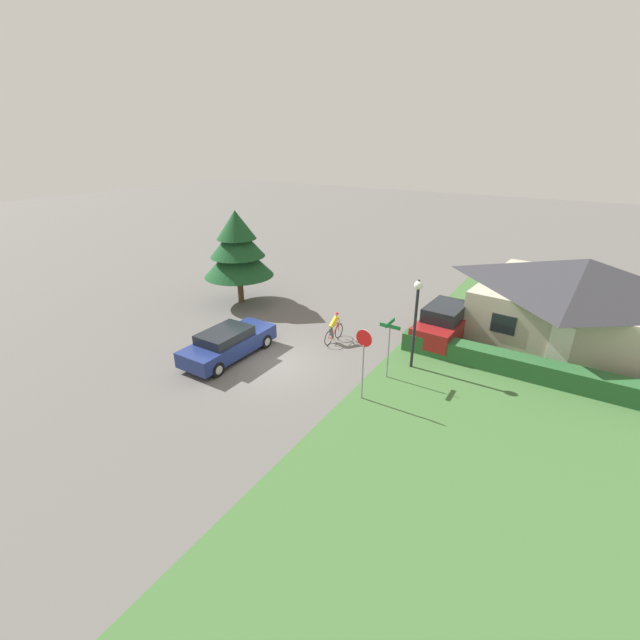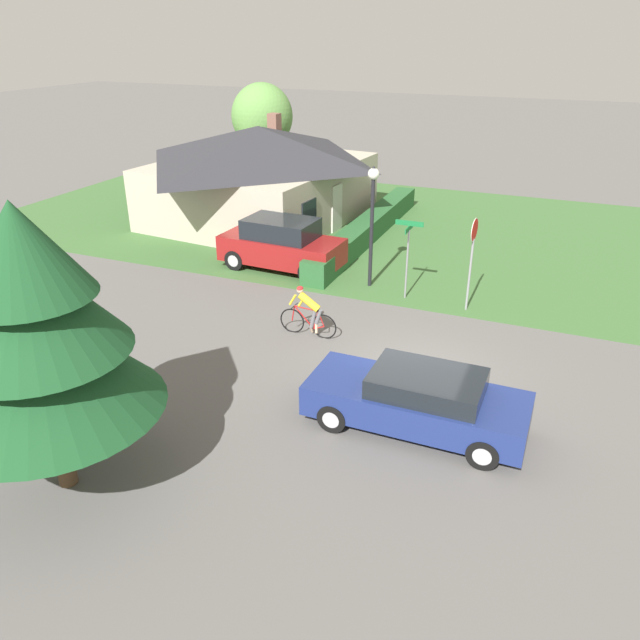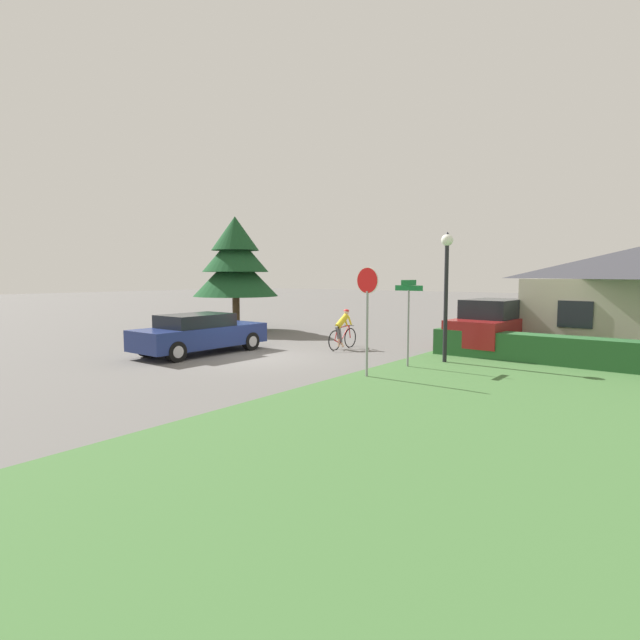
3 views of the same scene
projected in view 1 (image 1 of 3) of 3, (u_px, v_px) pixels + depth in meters
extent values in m
plane|color=#5B5956|center=(274.00, 363.00, 19.33)|extent=(140.00, 140.00, 0.00)
cube|color=#3D6633|center=(585.00, 401.00, 16.56)|extent=(16.00, 36.00, 0.01)
cube|color=#B2A893|center=(576.00, 314.00, 21.32)|extent=(9.40, 8.50, 2.62)
pyramid|color=#2D2D33|center=(586.00, 274.00, 20.51)|extent=(10.16, 9.18, 1.51)
cube|color=silver|center=(559.00, 347.00, 18.60)|extent=(0.90, 0.14, 2.00)
cube|color=black|center=(503.00, 324.00, 19.79)|extent=(1.10, 0.16, 0.90)
cube|color=#285B2D|center=(537.00, 370.00, 17.87)|extent=(11.66, 0.90, 0.88)
cube|color=navy|center=(229.00, 345.00, 19.70)|extent=(1.85, 4.78, 0.70)
cube|color=black|center=(225.00, 335.00, 19.32)|extent=(1.62, 2.38, 0.44)
cylinder|color=black|center=(240.00, 334.00, 21.47)|extent=(0.27, 0.67, 0.67)
cylinder|color=#ADADB2|center=(240.00, 334.00, 21.47)|extent=(0.28, 0.39, 0.39)
cylinder|color=black|center=(265.00, 341.00, 20.68)|extent=(0.27, 0.67, 0.67)
cylinder|color=#ADADB2|center=(265.00, 341.00, 20.68)|extent=(0.28, 0.39, 0.39)
cylinder|color=black|center=(191.00, 360.00, 18.95)|extent=(0.27, 0.67, 0.67)
cylinder|color=#ADADB2|center=(191.00, 360.00, 18.95)|extent=(0.28, 0.39, 0.39)
cylinder|color=black|center=(217.00, 369.00, 18.16)|extent=(0.27, 0.67, 0.67)
cylinder|color=#ADADB2|center=(217.00, 369.00, 18.16)|extent=(0.28, 0.39, 0.39)
torus|color=black|center=(329.00, 338.00, 20.94)|extent=(0.04, 0.75, 0.75)
torus|color=black|center=(339.00, 331.00, 21.72)|extent=(0.04, 0.75, 0.75)
cylinder|color=#B21E1E|center=(331.00, 333.00, 21.07)|extent=(0.04, 0.17, 0.58)
cylinder|color=#B21E1E|center=(335.00, 330.00, 21.35)|extent=(0.04, 0.63, 0.63)
cylinder|color=#B21E1E|center=(334.00, 326.00, 21.19)|extent=(0.04, 0.74, 0.08)
cylinder|color=#B21E1E|center=(330.00, 338.00, 21.09)|extent=(0.04, 0.33, 0.16)
cylinder|color=#B21E1E|center=(330.00, 333.00, 20.93)|extent=(0.03, 0.21, 0.45)
cylinder|color=#B21E1E|center=(339.00, 327.00, 21.59)|extent=(0.04, 0.12, 0.49)
cylinder|color=black|center=(338.00, 323.00, 21.47)|extent=(0.44, 0.03, 0.02)
ellipsoid|color=black|center=(331.00, 328.00, 20.90)|extent=(0.08, 0.20, 0.05)
cylinder|color=slate|center=(330.00, 332.00, 20.96)|extent=(0.11, 0.25, 0.48)
cylinder|color=slate|center=(332.00, 332.00, 21.12)|extent=(0.11, 0.25, 0.63)
cylinder|color=beige|center=(331.00, 338.00, 21.17)|extent=(0.08, 0.08, 0.30)
cylinder|color=beige|center=(334.00, 339.00, 21.30)|extent=(0.17, 0.08, 0.21)
cylinder|color=yellow|center=(334.00, 322.00, 21.03)|extent=(0.22, 0.68, 0.55)
cylinder|color=yellow|center=(336.00, 321.00, 21.22)|extent=(0.07, 0.25, 0.36)
cylinder|color=yellow|center=(339.00, 319.00, 21.43)|extent=(0.07, 0.25, 0.36)
sphere|color=beige|center=(337.00, 314.00, 21.12)|extent=(0.19, 0.19, 0.19)
ellipsoid|color=red|center=(337.00, 313.00, 21.10)|extent=(0.22, 0.18, 0.12)
cube|color=maroon|center=(444.00, 326.00, 21.31)|extent=(2.10, 4.50, 0.90)
cube|color=black|center=(446.00, 311.00, 21.02)|extent=(1.77, 2.58, 0.68)
cylinder|color=black|center=(438.00, 320.00, 23.03)|extent=(0.27, 0.75, 0.74)
cylinder|color=#ADADB2|center=(438.00, 320.00, 23.03)|extent=(0.27, 0.44, 0.43)
cylinder|color=black|center=(469.00, 327.00, 22.14)|extent=(0.27, 0.75, 0.74)
cylinder|color=#ADADB2|center=(469.00, 327.00, 22.14)|extent=(0.27, 0.44, 0.43)
cylinder|color=black|center=(415.00, 339.00, 20.77)|extent=(0.27, 0.75, 0.74)
cylinder|color=#ADADB2|center=(415.00, 339.00, 20.77)|extent=(0.27, 0.44, 0.43)
cylinder|color=black|center=(449.00, 348.00, 19.88)|extent=(0.27, 0.75, 0.74)
cylinder|color=#ADADB2|center=(449.00, 348.00, 19.88)|extent=(0.27, 0.44, 0.43)
cylinder|color=gray|center=(363.00, 372.00, 16.28)|extent=(0.07, 0.07, 2.31)
cylinder|color=red|center=(364.00, 338.00, 15.72)|extent=(0.67, 0.08, 0.67)
cylinder|color=silver|center=(364.00, 338.00, 15.72)|extent=(0.71, 0.08, 0.71)
cylinder|color=black|center=(414.00, 329.00, 18.34)|extent=(0.13, 0.13, 3.65)
sphere|color=white|center=(419.00, 285.00, 17.56)|extent=(0.37, 0.37, 0.37)
cone|color=black|center=(419.00, 281.00, 17.49)|extent=(0.22, 0.22, 0.15)
cylinder|color=gray|center=(388.00, 353.00, 17.78)|extent=(0.06, 0.06, 2.30)
cube|color=#197238|center=(390.00, 326.00, 17.31)|extent=(0.90, 0.03, 0.16)
cube|color=#197238|center=(390.00, 323.00, 17.25)|extent=(0.03, 0.90, 0.16)
cylinder|color=#4C3823|center=(241.00, 289.00, 26.24)|extent=(0.35, 0.35, 1.72)
cone|color=#194723|center=(238.00, 258.00, 25.48)|extent=(4.14, 4.14, 2.17)
cone|color=#194723|center=(237.00, 240.00, 25.06)|extent=(3.23, 3.23, 1.91)
cone|color=#194723|center=(236.00, 225.00, 24.70)|extent=(2.32, 2.32, 1.65)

